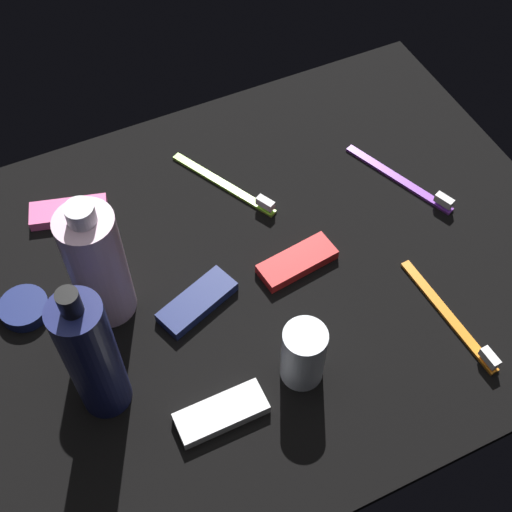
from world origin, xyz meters
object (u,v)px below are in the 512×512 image
object	(u,v)px
toothbrush_purple	(405,181)
toothbrush_orange	(454,320)
cream_tin_left	(24,308)
snack_bar_pink	(69,212)
deodorant_stick	(303,355)
toothbrush_lime	(229,186)
lotion_bottle	(92,357)
snack_bar_red	(297,262)
snack_bar_white	(221,413)
bodywash_bottle	(97,265)
snack_bar_navy	(197,302)

from	to	relation	value
toothbrush_purple	toothbrush_orange	world-z (taller)	same
toothbrush_purple	cream_tin_left	world-z (taller)	toothbrush_purple
toothbrush_purple	snack_bar_pink	bearing A→B (deg)	-18.17
cream_tin_left	snack_bar_pink	bearing A→B (deg)	-126.48
deodorant_stick	snack_bar_pink	world-z (taller)	deodorant_stick
cream_tin_left	toothbrush_lime	bearing A→B (deg)	-166.07
snack_bar_pink	deodorant_stick	bearing A→B (deg)	133.08
lotion_bottle	toothbrush_purple	distance (cm)	50.88
snack_bar_red	lotion_bottle	bearing A→B (deg)	6.88
deodorant_stick	snack_bar_white	xyz separation A→B (cm)	(10.66, 1.00, -3.67)
bodywash_bottle	snack_bar_navy	bearing A→B (deg)	154.62
toothbrush_lime	bodywash_bottle	bearing A→B (deg)	27.72
cream_tin_left	snack_bar_white	bearing A→B (deg)	125.82
snack_bar_pink	snack_bar_navy	bearing A→B (deg)	132.18
toothbrush_orange	cream_tin_left	distance (cm)	52.91
toothbrush_orange	snack_bar_red	bearing A→B (deg)	-49.78
toothbrush_purple	snack_bar_white	world-z (taller)	toothbrush_purple
bodywash_bottle	snack_bar_white	size ratio (longest dim) A/B	1.85
bodywash_bottle	toothbrush_purple	distance (cm)	45.01
cream_tin_left	snack_bar_red	bearing A→B (deg)	166.53
snack_bar_red	snack_bar_navy	size ratio (longest dim) A/B	1.00
snack_bar_pink	snack_bar_white	world-z (taller)	same
lotion_bottle	toothbrush_orange	xyz separation A→B (cm)	(-41.49, 8.86, -9.12)
toothbrush_lime	snack_bar_pink	size ratio (longest dim) A/B	1.59
toothbrush_purple	cream_tin_left	bearing A→B (deg)	-2.18
lotion_bottle	deodorant_stick	bearing A→B (deg)	162.39
toothbrush_purple	cream_tin_left	xyz separation A→B (cm)	(54.01, -2.05, 0.25)
bodywash_bottle	deodorant_stick	size ratio (longest dim) A/B	2.17
toothbrush_orange	cream_tin_left	size ratio (longest dim) A/B	2.97
deodorant_stick	toothbrush_lime	size ratio (longest dim) A/B	0.53
deodorant_stick	cream_tin_left	xyz separation A→B (cm)	(27.21, -21.93, -3.56)
snack_bar_red	bodywash_bottle	bearing A→B (deg)	-17.99
lotion_bottle	toothbrush_orange	bearing A→B (deg)	167.94
toothbrush_purple	snack_bar_navy	bearing A→B (deg)	10.17
deodorant_stick	snack_bar_pink	bearing A→B (deg)	-62.62
toothbrush_purple	snack_bar_red	world-z (taller)	toothbrush_purple
deodorant_stick	snack_bar_red	xyz separation A→B (cm)	(-6.53, -13.86, -3.67)
snack_bar_white	cream_tin_left	bearing A→B (deg)	-54.35
snack_bar_pink	snack_bar_red	world-z (taller)	same
lotion_bottle	bodywash_bottle	distance (cm)	12.34
toothbrush_orange	toothbrush_purple	bearing A→B (deg)	-107.32
toothbrush_purple	snack_bar_white	size ratio (longest dim) A/B	1.65
toothbrush_lime	cream_tin_left	bearing A→B (deg)	13.93
deodorant_stick	snack_bar_white	world-z (taller)	deodorant_stick
lotion_bottle	toothbrush_lime	distance (cm)	35.36
toothbrush_purple	snack_bar_red	size ratio (longest dim) A/B	1.65
snack_bar_navy	toothbrush_purple	bearing A→B (deg)	170.06
toothbrush_lime	snack_bar_white	bearing A→B (deg)	64.58
snack_bar_pink	snack_bar_white	size ratio (longest dim) A/B	1.00
snack_bar_navy	lotion_bottle	bearing A→B (deg)	6.09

